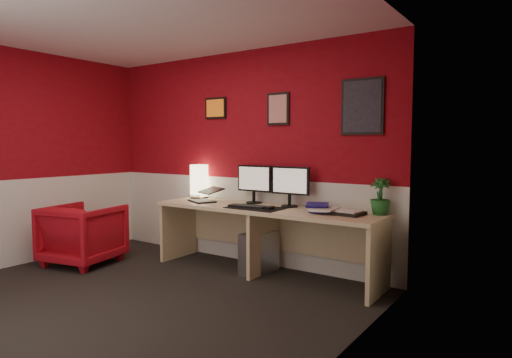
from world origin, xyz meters
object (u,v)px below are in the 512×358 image
zen_tray (345,213)px  armchair (83,234)px  potted_plant (380,196)px  monitor_right (290,180)px  pc_tower (259,253)px  monitor_left (254,178)px  laptop (202,192)px  shoji_lamp (199,182)px  desk (264,241)px

zen_tray → armchair: size_ratio=0.45×
potted_plant → monitor_right: bearing=-177.5°
potted_plant → pc_tower: potted_plant is taller
monitor_left → potted_plant: 1.47m
monitor_right → armchair: 2.52m
laptop → armchair: (-1.13, -0.82, -0.49)m
armchair → shoji_lamp: bearing=-141.1°
laptop → pc_tower: size_ratio=0.73×
armchair → desk: bearing=-168.9°
desk → potted_plant: (1.19, 0.23, 0.54)m
pc_tower → armchair: (-1.91, -0.86, 0.13)m
shoji_lamp → potted_plant: size_ratio=1.12×
monitor_right → potted_plant: monitor_right is taller
monitor_left → monitor_right: 0.49m
shoji_lamp → potted_plant: bearing=0.2°
shoji_lamp → desk: bearing=-11.0°
potted_plant → armchair: size_ratio=0.46×
shoji_lamp → monitor_right: size_ratio=0.69×
monitor_left → pc_tower: bearing=-44.7°
laptop → pc_tower: 1.00m
laptop → monitor_left: monitor_left is taller
desk → shoji_lamp: size_ratio=6.50×
laptop → zen_tray: size_ratio=0.94×
desk → laptop: bearing=-178.0°
shoji_lamp → potted_plant: 2.31m
laptop → monitor_left: (0.57, 0.24, 0.18)m
shoji_lamp → laptop: shoji_lamp is taller
shoji_lamp → zen_tray: size_ratio=1.14×
laptop → monitor_right: monitor_right is taller
shoji_lamp → potted_plant: shoji_lamp is taller
monitor_left → potted_plant: bearing=0.5°
laptop → armchair: size_ratio=0.43×
shoji_lamp → monitor_left: (0.84, -0.00, 0.09)m
potted_plant → armchair: (-3.17, -1.08, -0.56)m
shoji_lamp → monitor_left: 0.84m
pc_tower → armchair: armchair is taller
zen_tray → armchair: (-2.89, -0.90, -0.39)m
desk → zen_tray: zen_tray is taller
pc_tower → armchair: bearing=-148.3°
desk → monitor_left: size_ratio=4.48×
monitor_right → zen_tray: monitor_right is taller
monitor_right → armchair: size_ratio=0.75×
desk → monitor_left: monitor_left is taller
laptop → potted_plant: bearing=32.8°
monitor_left → armchair: 2.12m
monitor_left → potted_plant: (1.47, 0.01, -0.11)m
shoji_lamp → potted_plant: (2.31, 0.01, -0.02)m
laptop → potted_plant: 2.06m
laptop → monitor_right: 1.10m
laptop → shoji_lamp: bearing=162.7°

